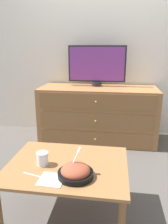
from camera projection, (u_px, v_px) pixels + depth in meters
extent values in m
plane|color=#56514C|center=(109.00, 131.00, 3.25)|extent=(12.00, 12.00, 0.00)
cube|color=white|center=(112.00, 39.00, 2.91)|extent=(12.00, 0.05, 2.60)
cube|color=#9E6B3D|center=(98.00, 114.00, 2.88)|extent=(1.49, 0.56, 0.71)
cube|color=brown|center=(95.00, 139.00, 2.67)|extent=(1.37, 0.01, 0.19)
sphere|color=tan|center=(95.00, 139.00, 2.67)|extent=(0.02, 0.02, 0.02)
cube|color=brown|center=(96.00, 121.00, 2.61)|extent=(1.37, 0.01, 0.19)
sphere|color=tan|center=(96.00, 121.00, 2.60)|extent=(0.02, 0.02, 0.02)
cube|color=brown|center=(96.00, 102.00, 2.54)|extent=(1.37, 0.01, 0.19)
sphere|color=tan|center=(96.00, 102.00, 2.53)|extent=(0.02, 0.02, 0.02)
cylinder|color=#232328|center=(97.00, 84.00, 2.87)|extent=(0.13, 0.13, 0.06)
cube|color=#232328|center=(97.00, 64.00, 2.80)|extent=(0.74, 0.04, 0.46)
cube|color=#7A3893|center=(97.00, 64.00, 2.78)|extent=(0.70, 0.01, 0.42)
cube|color=#9E6B3D|center=(67.00, 165.00, 1.51)|extent=(0.83, 0.64, 0.02)
cylinder|color=brown|center=(33.00, 167.00, 1.90)|extent=(0.04, 0.04, 0.40)
cylinder|color=brown|center=(120.00, 174.00, 1.79)|extent=(0.04, 0.04, 0.40)
cylinder|color=black|center=(76.00, 174.00, 1.36)|extent=(0.22, 0.22, 0.03)
ellipsoid|color=#AD4C33|center=(76.00, 171.00, 1.35)|extent=(0.18, 0.18, 0.08)
cube|color=silver|center=(74.00, 161.00, 1.36)|extent=(0.07, 0.05, 0.14)
cube|color=silver|center=(79.00, 150.00, 1.35)|extent=(0.03, 0.03, 0.03)
cylinder|color=white|center=(43.00, 161.00, 1.49)|extent=(0.07, 0.07, 0.06)
cylinder|color=white|center=(43.00, 159.00, 1.49)|extent=(0.08, 0.08, 0.09)
cube|color=silver|center=(52.00, 179.00, 1.33)|extent=(0.15, 0.15, 0.00)
cube|color=silver|center=(36.00, 176.00, 1.36)|extent=(0.18, 0.06, 0.01)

